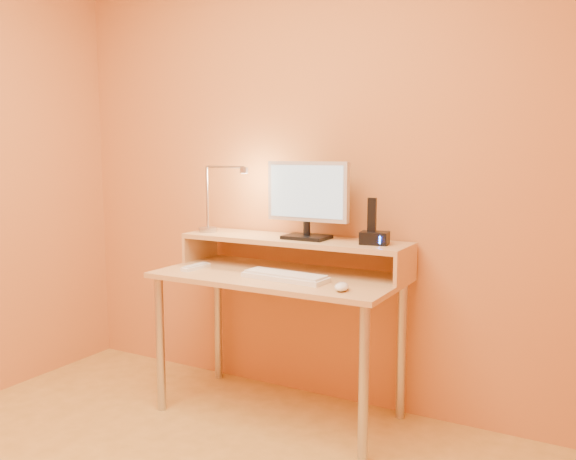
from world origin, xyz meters
The scene contains 25 objects.
wall_back centered at (0.00, 1.50, 1.25)m, with size 3.00×0.04×2.50m, color #C87939.
desk_leg_fl centered at (-0.55, 0.93, 0.35)m, with size 0.04×0.04×0.69m, color #AEAEB3.
desk_leg_fr centered at (0.55, 0.93, 0.35)m, with size 0.04×0.04×0.69m, color #AEAEB3.
desk_leg_bl centered at (-0.55, 1.43, 0.35)m, with size 0.04×0.04×0.69m, color #AEAEB3.
desk_leg_br centered at (0.55, 1.43, 0.35)m, with size 0.04×0.04×0.69m, color #AEAEB3.
desk_lower centered at (0.00, 1.18, 0.71)m, with size 1.20×0.60×0.03m, color tan.
shelf_riser_left centered at (-0.59, 1.33, 0.79)m, with size 0.02×0.30×0.14m, color tan.
shelf_riser_right centered at (0.59, 1.33, 0.79)m, with size 0.02×0.30×0.14m, color tan.
desk_shelf centered at (0.00, 1.33, 0.87)m, with size 1.20×0.30×0.03m, color tan.
monitor_foot centered at (0.08, 1.33, 0.89)m, with size 0.22×0.16×0.02m, color black.
monitor_neck centered at (0.08, 1.33, 0.93)m, with size 0.04×0.04×0.07m, color black.
monitor_panel centered at (0.08, 1.34, 1.12)m, with size 0.44×0.04×0.30m, color silver.
monitor_back centered at (0.08, 1.36, 1.12)m, with size 0.39×0.01×0.25m, color black.
monitor_screen centered at (0.08, 1.32, 1.12)m, with size 0.40×0.00×0.26m, color #91BDDC.
lamp_base centered at (-0.51, 1.30, 0.89)m, with size 0.10×0.10×0.03m, color #AEAEB3.
lamp_post centered at (-0.51, 1.30, 1.07)m, with size 0.01×0.01×0.33m, color #AEAEB3.
lamp_arm centered at (-0.39, 1.30, 1.24)m, with size 0.01×0.01×0.24m, color #AEAEB3.
lamp_head centered at (-0.27, 1.30, 1.22)m, with size 0.04×0.04×0.03m, color #AEAEB3.
lamp_bulb centered at (-0.27, 1.30, 1.20)m, with size 0.03×0.03×0.00m, color #FFEAC6.
phone_dock centered at (0.44, 1.33, 0.91)m, with size 0.13×0.10×0.06m, color black.
phone_handset centered at (0.42, 1.33, 1.02)m, with size 0.04×0.03×0.16m, color black.
phone_led centered at (0.48, 1.28, 0.91)m, with size 0.01×0.00×0.04m, color #277BF7.
keyboard centered at (0.09, 1.08, 0.73)m, with size 0.42×0.13×0.02m, color white.
mouse centered at (0.41, 1.00, 0.74)m, with size 0.06×0.11×0.04m, color white.
remote_control centered at (-0.43, 1.08, 0.73)m, with size 0.05×0.18×0.02m, color white.
Camera 1 is at (1.43, -1.31, 1.32)m, focal length 37.23 mm.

